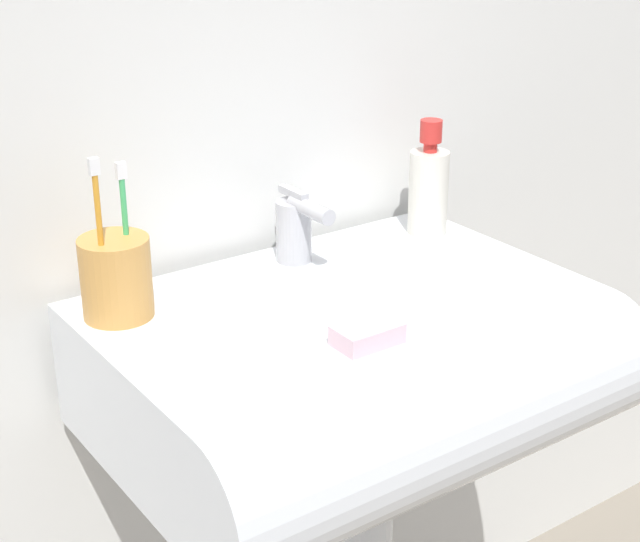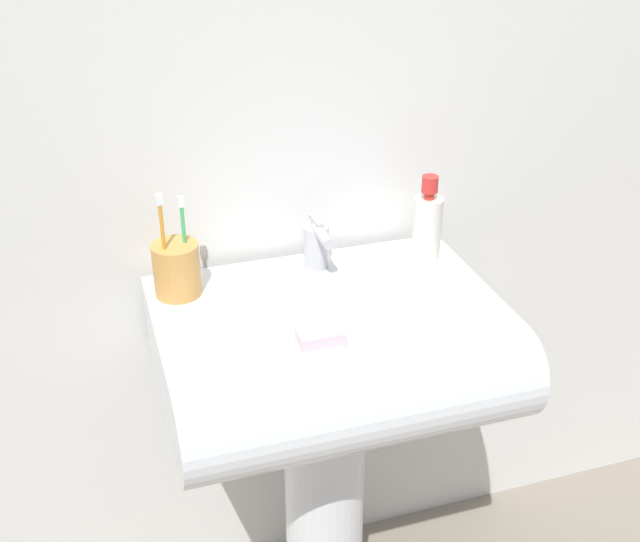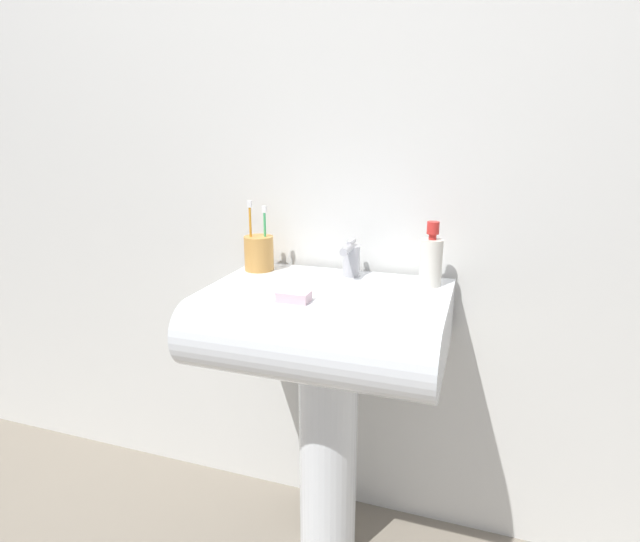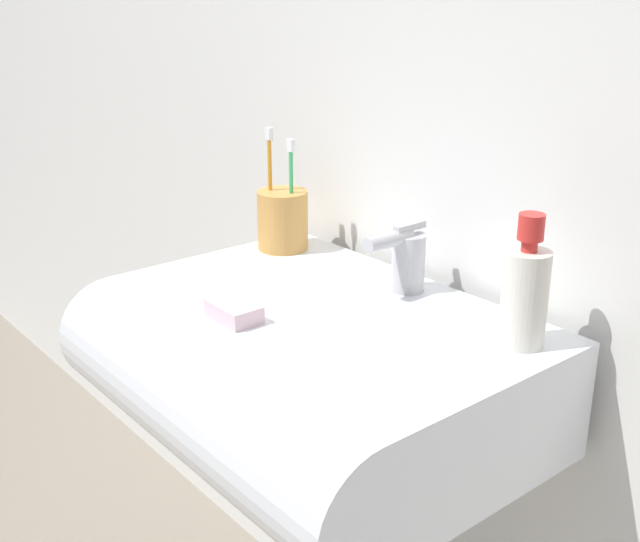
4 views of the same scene
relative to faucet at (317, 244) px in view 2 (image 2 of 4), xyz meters
name	(u,v)px [view 2 (image 2 of 4)]	position (x,y,z in m)	size (l,w,h in m)	color
wall_back	(286,64)	(-0.02, 0.11, 0.32)	(5.00, 0.05, 2.40)	silver
sink_pedestal	(324,502)	(-0.02, -0.13, -0.55)	(0.17, 0.17, 0.66)	white
sink_basin	(335,357)	(-0.02, -0.18, -0.14)	(0.62, 0.47, 0.17)	white
faucet	(317,244)	(0.00, 0.00, 0.00)	(0.05, 0.11, 0.10)	#B7B7BC
toothbrush_cup	(177,269)	(-0.27, -0.02, 0.00)	(0.09, 0.09, 0.21)	#D19347
soap_bottle	(427,224)	(0.22, -0.02, 0.02)	(0.06, 0.06, 0.17)	silver
bar_soap	(321,336)	(-0.07, -0.25, -0.04)	(0.08, 0.05, 0.02)	silver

